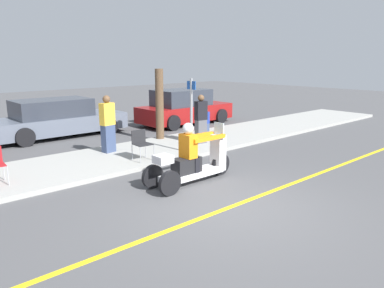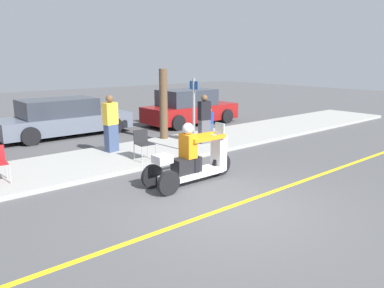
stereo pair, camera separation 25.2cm
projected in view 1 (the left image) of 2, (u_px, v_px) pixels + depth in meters
name	position (u px, v px, depth m)	size (l,w,h in m)	color
ground_plane	(230.00, 207.00, 7.40)	(60.00, 60.00, 0.00)	#4C4C4F
lane_stripe	(244.00, 202.00, 7.68)	(24.00, 0.12, 0.01)	gold
sidewalk_strip	(112.00, 159.00, 10.74)	(28.00, 2.80, 0.12)	#9E9E99
motorcycle_trike	(192.00, 162.00, 8.75)	(2.42, 0.72, 1.45)	black
spectator_near_curb	(201.00, 120.00, 12.32)	(0.41, 0.28, 1.61)	#515156
spectator_end_of_line	(108.00, 125.00, 11.11)	(0.44, 0.31, 1.70)	#38476B
spectator_far_back	(206.00, 124.00, 13.13)	(0.27, 0.17, 1.07)	#38476B
folding_chair_curbside	(141.00, 142.00, 10.35)	(0.49, 0.49, 0.82)	#A5A8AD
parked_car_lot_center	(57.00, 119.00, 13.95)	(4.83, 2.00, 1.42)	slate
parked_car_lot_right	(184.00, 108.00, 16.60)	(4.30, 1.96, 1.55)	maroon
tree_trunk	(160.00, 104.00, 12.93)	(0.28, 0.28, 2.42)	brown
street_sign	(191.00, 113.00, 10.94)	(0.08, 0.36, 2.20)	gray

